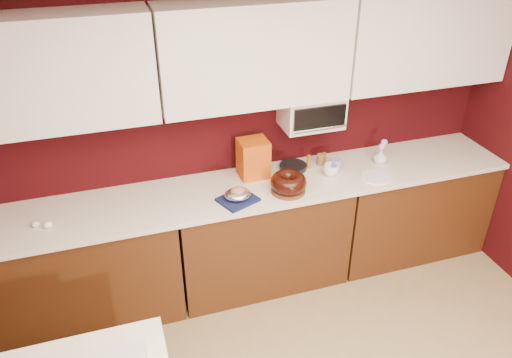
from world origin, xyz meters
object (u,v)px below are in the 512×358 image
object	(u,v)px
toaster_oven	(311,110)
flower_vase	(380,156)
foil_ham_nest	(238,194)
pandoro_box	(253,158)
blue_jar	(335,165)
coffee_mug	(331,169)
bundt_cake	(289,182)

from	to	relation	value
toaster_oven	flower_vase	distance (m)	0.71
toaster_oven	foil_ham_nest	bearing A→B (deg)	-154.39
foil_ham_nest	pandoro_box	distance (m)	0.39
pandoro_box	blue_jar	size ratio (longest dim) A/B	2.87
pandoro_box	coffee_mug	size ratio (longest dim) A/B	2.66
bundt_cake	foil_ham_nest	distance (m)	0.38
pandoro_box	blue_jar	world-z (taller)	pandoro_box
pandoro_box	coffee_mug	world-z (taller)	pandoro_box
coffee_mug	toaster_oven	bearing A→B (deg)	118.89
toaster_oven	flower_vase	bearing A→B (deg)	-13.26
toaster_oven	bundt_cake	xyz separation A→B (m)	(-0.29, -0.32, -0.39)
toaster_oven	bundt_cake	distance (m)	0.58
pandoro_box	flower_vase	size ratio (longest dim) A/B	2.27
coffee_mug	flower_vase	xyz separation A→B (m)	(0.46, 0.06, 0.01)
blue_jar	flower_vase	world-z (taller)	flower_vase
foil_ham_nest	coffee_mug	bearing A→B (deg)	9.43
toaster_oven	blue_jar	xyz separation A→B (m)	(0.17, -0.14, -0.42)
bundt_cake	blue_jar	bearing A→B (deg)	21.05
bundt_cake	foil_ham_nest	xyz separation A→B (m)	(-0.38, -0.01, -0.03)
toaster_oven	blue_jar	bearing A→B (deg)	-38.94
foil_ham_nest	coffee_mug	world-z (taller)	coffee_mug
foil_ham_nest	blue_jar	world-z (taller)	blue_jar
flower_vase	bundt_cake	bearing A→B (deg)	-167.98
bundt_cake	coffee_mug	xyz separation A→B (m)	(0.39, 0.12, -0.02)
foil_ham_nest	flower_vase	xyz separation A→B (m)	(1.24, 0.19, 0.01)
foil_ham_nest	coffee_mug	size ratio (longest dim) A/B	1.70
pandoro_box	blue_jar	bearing A→B (deg)	-13.05
toaster_oven	pandoro_box	world-z (taller)	toaster_oven
foil_ham_nest	blue_jar	bearing A→B (deg)	12.22
toaster_oven	foil_ham_nest	distance (m)	0.85
foil_ham_nest	coffee_mug	xyz separation A→B (m)	(0.78, 0.13, 0.00)
bundt_cake	pandoro_box	world-z (taller)	pandoro_box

